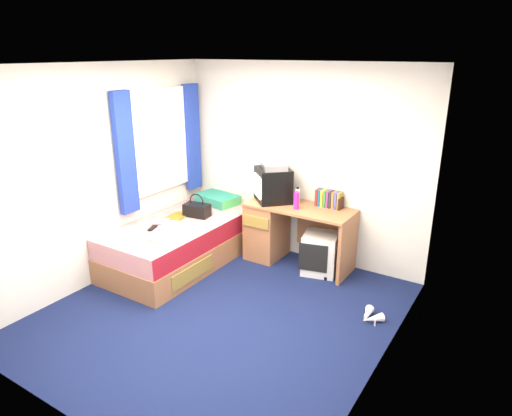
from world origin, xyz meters
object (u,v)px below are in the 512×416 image
Objects in this scene: desk at (280,229)px; white_heels at (370,317)px; picture_frame at (341,204)px; remote_control at (152,228)px; storage_cube at (320,253)px; crt_tv at (273,185)px; pink_water_bottle at (296,201)px; towel at (176,230)px; vcr at (273,165)px; magazine at (178,216)px; colour_swatch_fan at (154,240)px; bed at (182,242)px; pillow at (217,199)px; aerosol_can at (297,197)px; water_bottle at (161,222)px; handbag at (197,210)px.

desk reaches higher than white_heels.
remote_control is (-1.81, -1.25, -0.27)m from picture_frame.
storage_cube is 0.86× the size of crt_tv.
pink_water_bottle is 0.69× the size of white_heels.
towel is at bearing -171.67° from white_heels.
towel is (-0.63, -1.08, -0.61)m from vcr.
vcr reaches higher than storage_cube.
magazine is (-1.39, -0.52, -0.30)m from pink_water_bottle.
crt_tv is at bearing 59.57° from towel.
colour_swatch_fan is (-1.10, -1.24, -0.30)m from pink_water_bottle.
crt_tv is (-0.11, 0.00, 0.55)m from desk.
bed is 6.21× the size of towel.
colour_swatch_fan reaches higher than storage_cube.
crt_tv is at bearing 40.63° from bed.
pillow is 1.17m from towel.
pink_water_bottle is at bearing -144.47° from picture_frame.
magazine is at bearing -152.71° from aerosol_can.
crt_tv is 0.86m from picture_frame.
aerosol_can is at bearing 49.88° from towel.
colour_swatch_fan is (-1.41, -1.28, 0.30)m from storage_cube.
picture_frame is at bearing 11.35° from aerosol_can.
aerosol_can is (-0.07, 0.16, -0.00)m from pink_water_bottle.
water_bottle is (-1.38, -0.83, -0.27)m from pink_water_bottle.
bed is 0.47m from remote_control.
pillow is at bearing 161.48° from storage_cube.
handbag is at bearing 68.10° from water_bottle.
picture_frame is 2.14m from water_bottle.
magazine is (-0.37, 0.44, -0.05)m from towel.
handbag is at bearing -105.12° from crt_tv.
pillow is 1.32m from pink_water_bottle.
magazine reaches higher than colour_swatch_fan.
storage_cube is 2.21× the size of colour_swatch_fan.
towel is (0.27, -1.13, -0.01)m from pillow.
colour_swatch_fan is at bearing -151.72° from storage_cube.
water_bottle is at bearing 124.41° from colour_swatch_fan.
pink_water_bottle is (-0.45, -0.26, 0.03)m from picture_frame.
pillow is 0.70m from magazine.
desk is 6.67× the size of pink_water_bottle.
magazine is at bearing -99.50° from vcr.
crt_tv is at bearing -164.62° from picture_frame.
crt_tv is 1.30m from towel.
colour_swatch_fan is (-0.71, -1.35, -0.41)m from crt_tv.
white_heels is at bearing 8.33° from towel.
bed is 0.52m from towel.
aerosol_can is at bearing -163.67° from picture_frame.
white_heels is (2.56, -0.12, -0.51)m from magazine.
towel is (-0.74, -1.07, 0.19)m from desk.
aerosol_can is 0.88× the size of colour_swatch_fan.
picture_frame is at bearing 58.47° from vcr.
storage_cube is 1.74× the size of magazine.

